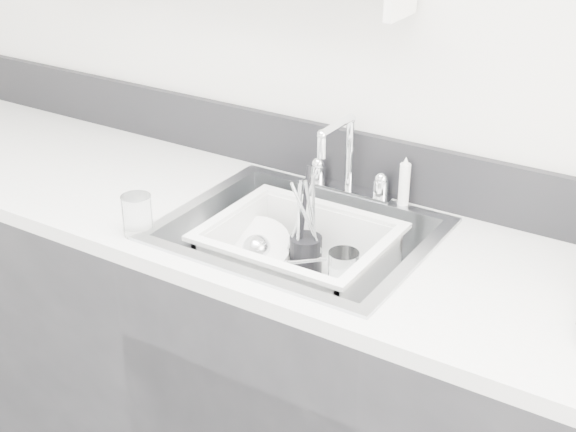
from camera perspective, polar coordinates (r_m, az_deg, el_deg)
The scene contains 12 objects.
counter_run at distance 2.21m, azimuth 0.70°, elevation -11.61°, with size 3.20×0.62×0.92m.
backsplash at distance 2.16m, azimuth 4.92°, elevation 3.98°, with size 3.20×0.02×0.16m, color black.
sink at distance 2.01m, azimuth 0.76°, elevation -3.29°, with size 0.64×0.52×0.20m, color silver, non-canonical shape.
faucet at distance 2.13m, azimuth 4.24°, elevation 3.03°, with size 0.26×0.18×0.23m.
side_sprayer at distance 2.07m, azimuth 8.28°, elevation 2.40°, with size 0.03×0.03×0.14m, color white.
wash_tub at distance 2.00m, azimuth 0.76°, elevation -3.11°, with size 0.44×0.36×0.17m, color white, non-canonical shape.
plate_stack at distance 2.09m, azimuth -2.45°, elevation -3.04°, with size 0.26×0.25×0.10m.
utensil_cup at distance 2.05m, azimuth 1.27°, elevation -2.60°, with size 0.08×0.08×0.28m.
ladle at distance 2.03m, azimuth -1.17°, elevation -3.66°, with size 0.29×0.10×0.08m, color silver, non-canonical shape.
tumbler_in_tub at distance 1.98m, azimuth 3.95°, elevation -4.00°, with size 0.08×0.08×0.11m, color white.
tumbler_counter at distance 1.95m, azimuth -10.67°, elevation 0.05°, with size 0.07×0.07×0.10m, color white.
bowl_small at distance 1.95m, azimuth 1.59°, elevation -5.75°, with size 0.11×0.11×0.03m, color white.
Camera 1 is at (0.90, -0.29, 1.83)m, focal length 50.00 mm.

